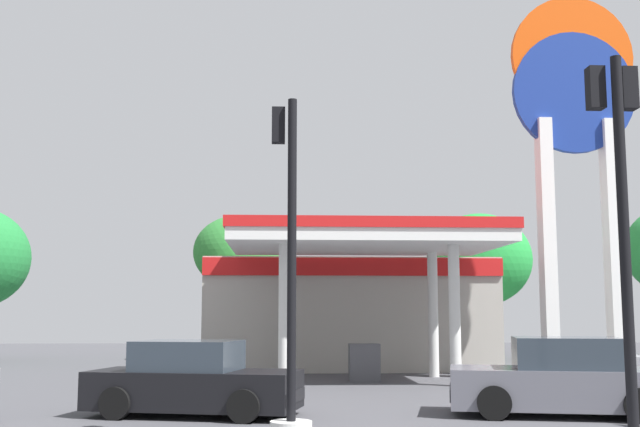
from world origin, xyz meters
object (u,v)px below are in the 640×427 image
object	(u,v)px
station_pole_sign	(575,133)
car_2	(561,380)
car_0	(193,382)
tree_1	(239,253)
traffic_signal_1	(290,336)
traffic_signal_3	(627,314)
tree_2	(479,260)

from	to	relation	value
station_pole_sign	car_2	world-z (taller)	station_pole_sign
car_0	tree_1	xyz separation A→B (m)	(-0.04, 17.26, 3.86)
traffic_signal_1	traffic_signal_3	distance (m)	4.83
station_pole_sign	tree_2	world-z (taller)	station_pole_sign
car_2	traffic_signal_3	xyz separation A→B (m)	(-1.17, -5.68, 1.30)
car_2	tree_1	bearing A→B (deg)	112.42
car_2	traffic_signal_3	world-z (taller)	traffic_signal_3
car_2	traffic_signal_1	world-z (taller)	traffic_signal_1
traffic_signal_1	tree_2	size ratio (longest dim) A/B	0.85
car_2	tree_2	distance (m)	19.02
car_0	traffic_signal_3	xyz separation A→B (m)	(6.08, -6.07, 1.33)
traffic_signal_1	tree_1	world-z (taller)	tree_1
station_pole_sign	traffic_signal_3	bearing A→B (deg)	-109.31
tree_2	car_2	bearing A→B (deg)	-99.77
traffic_signal_3	tree_2	world-z (taller)	tree_2
traffic_signal_3	station_pole_sign	bearing A→B (deg)	70.69
car_2	traffic_signal_3	distance (m)	5.94
tree_2	traffic_signal_1	bearing A→B (deg)	-111.48
traffic_signal_1	car_2	bearing A→B (deg)	32.07
car_2	car_0	bearing A→B (deg)	176.91
traffic_signal_3	tree_1	size ratio (longest dim) A/B	0.88
car_0	car_2	size ratio (longest dim) A/B	0.96
station_pole_sign	car_0	world-z (taller)	station_pole_sign
car_0	tree_1	distance (m)	17.69
tree_2	traffic_signal_3	bearing A→B (deg)	-100.21
tree_1	traffic_signal_1	bearing A→B (deg)	-84.89
traffic_signal_1	tree_2	world-z (taller)	tree_2
station_pole_sign	tree_1	size ratio (longest dim) A/B	1.95
car_0	tree_2	distance (m)	21.12
traffic_signal_1	tree_1	xyz separation A→B (m)	(-1.88, 21.04, 2.87)
car_2	traffic_signal_1	xyz separation A→B (m)	(-5.40, -3.39, 0.96)
tree_1	tree_2	xyz separation A→B (m)	(10.45, 0.74, -0.21)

